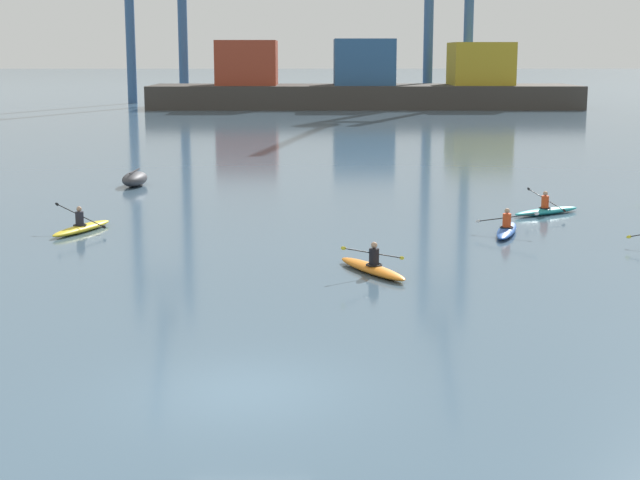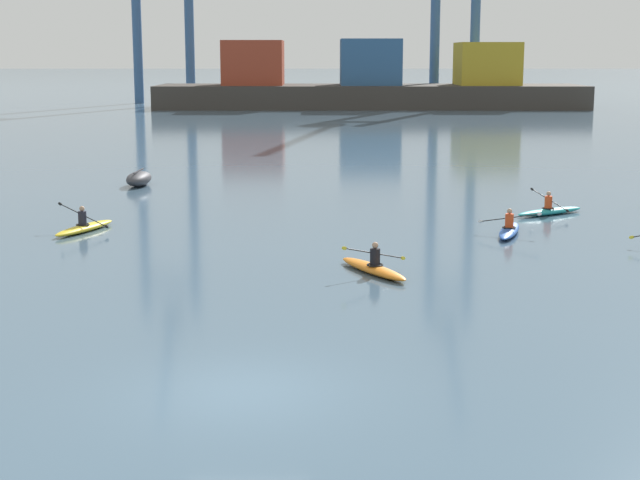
# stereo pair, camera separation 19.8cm
# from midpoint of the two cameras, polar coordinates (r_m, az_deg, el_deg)

# --- Properties ---
(ground_plane) EXTENTS (800.00, 800.00, 0.00)m
(ground_plane) POSITION_cam_midpoint_polar(r_m,az_deg,el_deg) (18.86, -4.35, -8.89)
(ground_plane) COLOR #425B70
(container_barge) EXTENTS (50.34, 11.26, 8.07)m
(container_barge) POSITION_cam_midpoint_polar(r_m,az_deg,el_deg) (116.41, 2.89, 9.15)
(container_barge) COLOR #38332D
(container_barge) RESTS_ON ground
(capsized_dinghy) EXTENTS (1.24, 2.66, 0.76)m
(capsized_dinghy) POSITION_cam_midpoint_polar(r_m,az_deg,el_deg) (48.29, -10.61, 3.58)
(capsized_dinghy) COLOR #38383D
(capsized_dinghy) RESTS_ON ground
(kayak_yellow) EXTENTS (2.04, 3.38, 1.05)m
(kayak_yellow) POSITION_cam_midpoint_polar(r_m,az_deg,el_deg) (36.24, -13.67, 0.76)
(kayak_yellow) COLOR yellow
(kayak_yellow) RESTS_ON ground
(kayak_orange) EXTENTS (2.16, 3.27, 0.95)m
(kayak_orange) POSITION_cam_midpoint_polar(r_m,az_deg,el_deg) (28.60, 3.28, -1.63)
(kayak_orange) COLOR orange
(kayak_orange) RESTS_ON ground
(kayak_teal) EXTENTS (3.21, 2.29, 1.00)m
(kayak_teal) POSITION_cam_midpoint_polar(r_m,az_deg,el_deg) (40.04, 13.44, 1.71)
(kayak_teal) COLOR teal
(kayak_teal) RESTS_ON ground
(kayak_blue) EXTENTS (2.17, 3.42, 0.95)m
(kayak_blue) POSITION_cam_midpoint_polar(r_m,az_deg,el_deg) (35.35, 11.17, 0.61)
(kayak_blue) COLOR #2856B2
(kayak_blue) RESTS_ON ground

